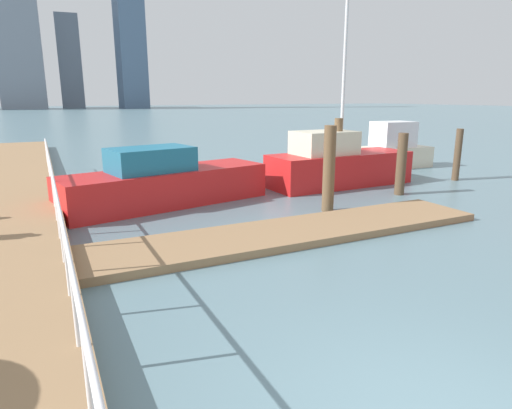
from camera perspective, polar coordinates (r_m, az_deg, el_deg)
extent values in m
plane|color=slate|center=(22.88, -17.43, 4.93)|extent=(300.00, 300.00, 0.00)
cube|color=#93704C|center=(10.63, 4.03, -3.71)|extent=(10.58, 2.00, 0.18)
cylinder|color=white|center=(4.32, -20.90, -20.33)|extent=(0.06, 0.06, 1.05)
cylinder|color=white|center=(5.65, -22.43, -12.00)|extent=(0.06, 0.06, 1.05)
cylinder|color=white|center=(7.06, -23.31, -6.91)|extent=(0.06, 0.06, 1.05)
cylinder|color=white|center=(8.50, -23.88, -3.52)|extent=(0.06, 0.06, 1.05)
cylinder|color=white|center=(9.97, -24.28, -1.13)|extent=(0.06, 0.06, 1.05)
cylinder|color=white|center=(11.45, -24.58, 0.65)|extent=(0.06, 0.06, 1.05)
cylinder|color=white|center=(12.94, -24.81, 2.02)|extent=(0.06, 0.06, 1.05)
cylinder|color=white|center=(14.43, -25.00, 3.11)|extent=(0.06, 0.06, 1.05)
cylinder|color=white|center=(15.93, -25.15, 3.99)|extent=(0.06, 0.06, 1.05)
cylinder|color=white|center=(17.43, -25.27, 4.72)|extent=(0.06, 0.06, 1.05)
cylinder|color=white|center=(18.94, -25.37, 5.33)|extent=(0.06, 0.06, 1.05)
cylinder|color=white|center=(20.45, -25.46, 5.86)|extent=(0.06, 0.06, 1.05)
cylinder|color=white|center=(21.95, -25.54, 6.31)|extent=(0.06, 0.06, 1.05)
cylinder|color=white|center=(10.60, -24.73, 2.57)|extent=(0.06, 22.77, 0.06)
cylinder|color=brown|center=(16.52, 10.51, 6.56)|extent=(0.30, 0.30, 2.53)
cylinder|color=brown|center=(12.89, 9.44, 4.54)|extent=(0.35, 0.35, 2.50)
cylinder|color=brown|center=(15.77, 18.31, 4.98)|extent=(0.33, 0.33, 2.10)
cylinder|color=brown|center=(19.37, 24.66, 5.88)|extent=(0.27, 0.27, 2.06)
cube|color=red|center=(17.03, 10.80, 4.54)|extent=(5.68, 2.10, 1.22)
cube|color=beige|center=(16.42, 8.85, 7.92)|extent=(2.26, 1.59, 0.84)
cylinder|color=silver|center=(16.89, 11.48, 18.98)|extent=(0.12, 0.12, 7.32)
cube|color=beige|center=(21.73, 16.19, 5.87)|extent=(4.66, 1.88, 0.97)
cube|color=white|center=(21.92, 17.35, 8.69)|extent=(1.87, 1.41, 1.18)
cube|color=red|center=(13.98, -11.54, 2.23)|extent=(6.67, 3.17, 1.09)
cube|color=#1E6B8C|center=(13.63, -13.49, 5.70)|extent=(2.66, 1.97, 0.72)
cube|color=slate|center=(146.47, -22.89, 16.53)|extent=(7.32, 14.29, 25.70)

